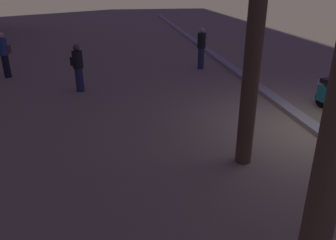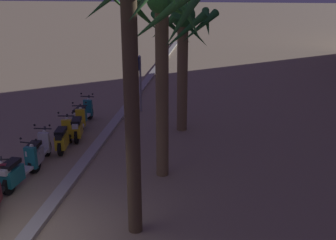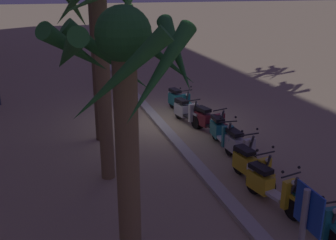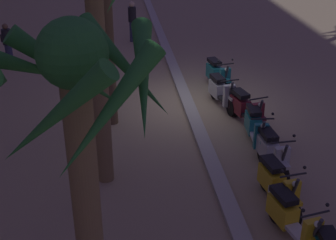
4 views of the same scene
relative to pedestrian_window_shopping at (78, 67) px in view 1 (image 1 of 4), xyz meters
name	(u,v)px [view 1 (image 1 of 4)]	position (x,y,z in m)	size (l,w,h in m)	color
ground_plane	(321,132)	(-4.32, -6.10, -0.82)	(200.00, 200.00, 0.00)	#9E896B
curb_strip	(318,130)	(-4.32, -6.01, -0.76)	(60.00, 0.36, 0.12)	#ADA89E
pedestrian_window_shopping	(78,67)	(0.00, 0.00, 0.00)	(0.42, 0.43, 1.56)	#2D3351
pedestrian_by_palm_tree	(201,47)	(2.37, -4.74, 0.08)	(0.34, 0.34, 1.71)	#2D3351
pedestrian_strolling_near_curb	(4,54)	(2.22, 2.88, 0.08)	(0.34, 0.46, 1.70)	black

